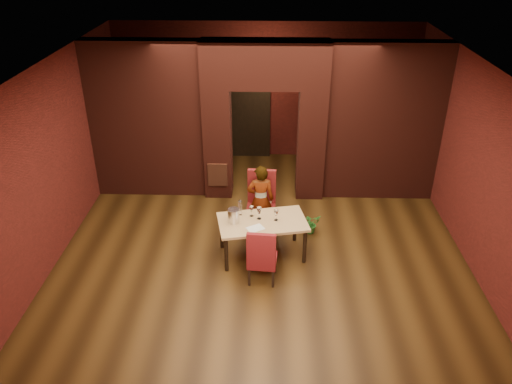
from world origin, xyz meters
TOP-DOWN VIEW (x-y plane):
  - floor at (0.00, 0.00)m, footprint 8.00×8.00m
  - ceiling at (0.00, 0.00)m, footprint 7.00×8.00m
  - wall_back at (0.00, 4.00)m, footprint 7.00×0.04m
  - wall_front at (0.00, -4.00)m, footprint 7.00×0.04m
  - wall_left at (-3.50, 0.00)m, footprint 0.04×8.00m
  - wall_right at (3.50, 0.00)m, footprint 0.04×8.00m
  - pillar_left at (-0.95, 2.00)m, footprint 0.55×0.55m
  - pillar_right at (0.95, 2.00)m, footprint 0.55×0.55m
  - lintel at (0.00, 2.00)m, footprint 2.45×0.55m
  - wing_wall_left at (-2.36, 2.00)m, footprint 2.28×0.35m
  - wing_wall_right at (2.36, 2.00)m, footprint 2.28×0.35m
  - vent_panel at (-0.95, 1.71)m, footprint 0.40×0.03m
  - rear_door at (-0.40, 3.94)m, footprint 0.90×0.08m
  - rear_door_frame at (-0.40, 3.90)m, footprint 1.02×0.04m
  - dining_table at (0.01, -0.28)m, footprint 1.61×1.11m
  - chair_far at (-0.04, 0.53)m, footprint 0.55×0.55m
  - chair_near at (0.02, -0.95)m, footprint 0.49×0.49m
  - person_seated at (-0.04, 0.46)m, footprint 0.52×0.36m
  - wine_glass_a at (-0.18, -0.12)m, footprint 0.08×0.08m
  - wine_glass_b at (-0.05, -0.21)m, footprint 0.09×0.09m
  - wine_glass_c at (0.24, -0.24)m, footprint 0.08×0.08m
  - tasting_sheet at (-0.10, -0.51)m, footprint 0.33×0.31m
  - wine_bucket at (-0.47, -0.32)m, footprint 0.20×0.20m
  - water_bottle at (-0.38, -0.07)m, footprint 0.07×0.07m
  - potted_plant at (0.89, 0.48)m, footprint 0.43×0.42m

SIDE VIEW (x-z plane):
  - floor at x=0.00m, z-range 0.00..0.00m
  - potted_plant at x=0.89m, z-range 0.00..0.37m
  - dining_table at x=0.01m, z-range 0.00..0.69m
  - chair_near at x=0.02m, z-range 0.00..0.99m
  - vent_panel at x=-0.95m, z-range 0.30..0.80m
  - chair_far at x=-0.04m, z-range 0.00..1.15m
  - person_seated at x=-0.04m, z-range 0.00..1.36m
  - tasting_sheet at x=-0.10m, z-range 0.69..0.69m
  - wine_glass_a at x=-0.18m, z-range 0.69..0.88m
  - wine_glass_c at x=0.24m, z-range 0.69..0.89m
  - wine_glass_b at x=-0.05m, z-range 0.69..0.91m
  - wine_bucket at x=-0.47m, z-range 0.69..0.93m
  - water_bottle at x=-0.38m, z-range 0.69..0.97m
  - rear_door at x=-0.40m, z-range 0.00..2.10m
  - rear_door_frame at x=-0.40m, z-range -0.06..2.16m
  - pillar_left at x=-0.95m, z-range 0.00..2.30m
  - pillar_right at x=0.95m, z-range 0.00..2.30m
  - wall_back at x=0.00m, z-range 0.00..3.20m
  - wall_front at x=0.00m, z-range 0.00..3.20m
  - wall_left at x=-3.50m, z-range 0.00..3.20m
  - wall_right at x=3.50m, z-range 0.00..3.20m
  - wing_wall_left at x=-2.36m, z-range 0.00..3.20m
  - wing_wall_right at x=2.36m, z-range 0.00..3.20m
  - lintel at x=0.00m, z-range 2.30..3.20m
  - ceiling at x=0.00m, z-range 3.18..3.22m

